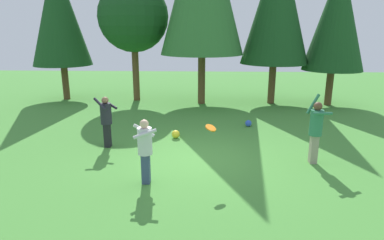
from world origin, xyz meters
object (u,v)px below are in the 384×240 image
at_px(tree_far_left, 58,13).
at_px(person_thrower, 316,127).
at_px(ball_blue, 248,123).
at_px(tree_right, 277,2).
at_px(person_bystander, 106,118).
at_px(tree_left, 133,17).
at_px(person_catcher, 145,146).
at_px(ball_yellow, 176,134).
at_px(tree_far_right, 337,17).
at_px(frisbee, 211,128).

bearing_deg(tree_far_left, person_thrower, -38.71).
relative_size(ball_blue, tree_right, 0.03).
distance_m(person_thrower, person_bystander, 6.07).
bearing_deg(ball_blue, tree_left, 138.21).
relative_size(person_thrower, person_catcher, 1.21).
bearing_deg(tree_far_left, ball_yellow, -44.74).
height_order(tree_far_left, tree_far_right, tree_far_left).
xyz_separation_m(person_bystander, tree_far_left, (-4.23, 7.13, 3.38)).
distance_m(ball_yellow, tree_left, 7.72).
relative_size(tree_far_left, tree_left, 1.19).
relative_size(person_bystander, frisbee, 4.32).
relative_size(person_thrower, tree_far_left, 0.27).
distance_m(person_thrower, person_catcher, 4.57).
distance_m(frisbee, tree_far_right, 10.55).
xyz_separation_m(person_thrower, ball_yellow, (-3.94, 1.97, -0.88)).
bearing_deg(tree_right, person_bystander, -133.44).
bearing_deg(person_bystander, frisbee, -0.00).
bearing_deg(ball_yellow, tree_far_left, 135.26).
distance_m(ball_yellow, ball_blue, 3.01).
xyz_separation_m(ball_yellow, tree_left, (-2.55, 6.11, 3.97)).
height_order(person_bystander, ball_yellow, person_bystander).
height_order(person_thrower, tree_right, tree_right).
bearing_deg(person_thrower, person_bystander, -29.91).
distance_m(person_catcher, tree_far_left, 11.73).
relative_size(person_catcher, tree_right, 0.21).
distance_m(person_catcher, frisbee, 1.61).
relative_size(person_bystander, tree_far_right, 0.24).
relative_size(frisbee, ball_yellow, 1.33).
height_order(person_thrower, frisbee, person_thrower).
height_order(ball_blue, tree_far_right, tree_far_right).
bearing_deg(person_bystander, tree_left, 127.50).
bearing_deg(tree_far_left, ball_blue, -27.94).
distance_m(tree_far_right, tree_right, 2.77).
bearing_deg(tree_right, person_catcher, -117.06).
relative_size(person_catcher, tree_far_left, 0.23).
xyz_separation_m(ball_blue, tree_far_left, (-8.87, 4.71, 4.20)).
distance_m(person_catcher, tree_far_right, 11.83).
xyz_separation_m(frisbee, tree_far_left, (-7.38, 9.21, 3.05)).
height_order(person_catcher, tree_far_left, tree_far_left).
distance_m(ball_yellow, tree_far_right, 9.59).
bearing_deg(person_catcher, tree_left, 88.86).
bearing_deg(person_bystander, tree_right, 79.87).
xyz_separation_m(person_catcher, tree_left, (-2.15, 9.49, 3.18)).
xyz_separation_m(person_catcher, ball_blue, (3.02, 4.88, -0.80)).
relative_size(ball_yellow, ball_blue, 1.14).
relative_size(person_thrower, ball_blue, 7.82).
xyz_separation_m(tree_left, tree_right, (6.77, -0.43, 0.65)).
bearing_deg(tree_far_right, tree_right, 173.35).
xyz_separation_m(ball_blue, tree_left, (-5.16, 4.61, 3.98)).
relative_size(ball_yellow, tree_far_right, 0.04).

